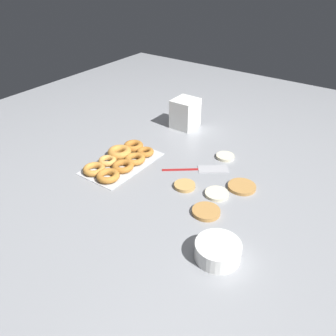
% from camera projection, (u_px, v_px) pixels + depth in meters
% --- Properties ---
extents(ground_plane, '(3.00, 3.00, 0.00)m').
position_uv_depth(ground_plane, '(193.00, 180.00, 1.51)').
color(ground_plane, gray).
extents(pancake_0, '(0.11, 0.11, 0.02)m').
position_uv_depth(pancake_0, '(206.00, 212.00, 1.31)').
color(pancake_0, '#B27F42').
rests_on(pancake_0, ground_plane).
extents(pancake_1, '(0.09, 0.09, 0.01)m').
position_uv_depth(pancake_1, '(217.00, 194.00, 1.41)').
color(pancake_1, beige).
rests_on(pancake_1, ground_plane).
extents(pancake_2, '(0.11, 0.11, 0.01)m').
position_uv_depth(pancake_2, '(242.00, 187.00, 1.45)').
color(pancake_2, '#B27F42').
rests_on(pancake_2, ground_plane).
extents(pancake_3, '(0.08, 0.08, 0.01)m').
position_uv_depth(pancake_3, '(225.00, 157.00, 1.66)').
color(pancake_3, beige).
rests_on(pancake_3, ground_plane).
extents(pancake_4, '(0.09, 0.09, 0.01)m').
position_uv_depth(pancake_4, '(184.00, 185.00, 1.46)').
color(pancake_4, tan).
rests_on(pancake_4, ground_plane).
extents(donut_tray, '(0.37, 0.21, 0.04)m').
position_uv_depth(donut_tray, '(121.00, 160.00, 1.61)').
color(donut_tray, silver).
rests_on(donut_tray, ground_plane).
extents(batter_bowl, '(0.15, 0.15, 0.06)m').
position_uv_depth(batter_bowl, '(218.00, 251.00, 1.12)').
color(batter_bowl, white).
rests_on(batter_bowl, ground_plane).
extents(container_stack, '(0.13, 0.12, 0.15)m').
position_uv_depth(container_stack, '(185.00, 113.00, 1.91)').
color(container_stack, white).
rests_on(container_stack, ground_plane).
extents(spatula, '(0.21, 0.25, 0.01)m').
position_uv_depth(spatula, '(206.00, 169.00, 1.57)').
color(spatula, maroon).
rests_on(spatula, ground_plane).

